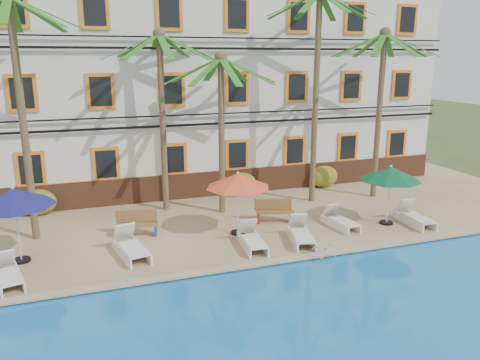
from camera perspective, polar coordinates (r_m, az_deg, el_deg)
name	(u,v)px	position (r m, az deg, el deg)	size (l,w,h in m)	color
ground	(261,259)	(16.09, 2.60, -9.58)	(100.00, 100.00, 0.00)	#384C23
pool_deck	(219,211)	(20.45, -2.57, -3.81)	(30.00, 12.00, 0.25)	tan
pool_coping	(272,262)	(15.21, 3.88, -9.92)	(30.00, 0.35, 0.06)	tan
hotel_building	(190,83)	(24.25, -6.16, 11.69)	(25.40, 6.44, 10.22)	silver
palm_a	(19,86)	(17.55, -25.38, 10.36)	(4.59, 4.59, 8.51)	brown
palm_b	(162,95)	(19.58, -9.54, 10.19)	(4.59, 4.59, 7.53)	brown
palm_c	(221,109)	(19.02, -2.30, 8.65)	(4.59, 4.59, 6.62)	brown
palm_d	(317,70)	(20.77, 9.34, 13.13)	(4.59, 4.59, 9.23)	brown
palm_e	(381,90)	(22.21, 16.79, 10.47)	(4.59, 4.59, 7.65)	brown
shrub_left	(38,202)	(21.11, -23.45, -2.53)	(1.50, 0.90, 1.10)	#2F5819
shrub_mid	(241,184)	(22.17, 0.12, -0.49)	(1.50, 0.90, 1.10)	#2F5819
shrub_right	(324,177)	(23.95, 10.18, 0.42)	(1.50, 0.90, 1.10)	#2F5819
umbrella_blue	(14,198)	(16.15, -25.88, -1.96)	(2.51, 2.51, 2.51)	black
umbrella_red	(238,181)	(16.92, -0.25, -0.12)	(2.38, 2.38, 2.38)	black
umbrella_green	(390,174)	(18.89, 17.86, 0.71)	(2.37, 2.37, 2.38)	black
lounger_a	(8,274)	(15.39, -26.43, -10.21)	(1.07, 1.91, 0.86)	white
lounger_b	(131,247)	(15.99, -13.19, -7.92)	(1.12, 2.17, 0.98)	white
lounger_c	(252,239)	(16.25, 1.47, -7.25)	(0.84, 1.93, 0.89)	white
lounger_d	(301,234)	(16.84, 7.44, -6.53)	(1.14, 2.04, 0.91)	white
lounger_e	(340,220)	(18.55, 12.06, -4.81)	(0.83, 1.83, 0.84)	white
lounger_f	(414,217)	(19.69, 20.42, -4.20)	(0.75, 1.94, 0.91)	white
bench_left	(138,223)	(17.66, -12.37, -5.15)	(1.57, 0.79, 0.93)	olive
bench_right	(275,210)	(18.69, 4.25, -3.71)	(1.57, 0.89, 0.93)	olive
pool_ladder	(323,256)	(15.89, 10.13, -9.14)	(0.54, 0.74, 0.74)	silver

